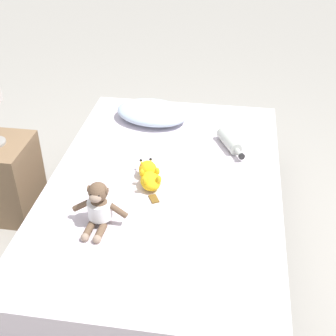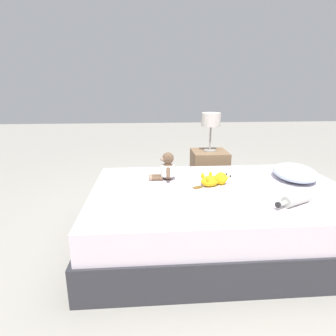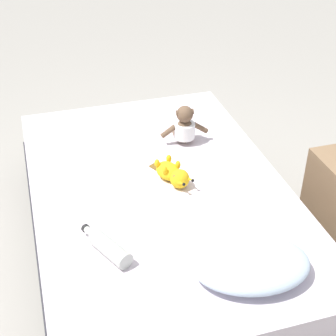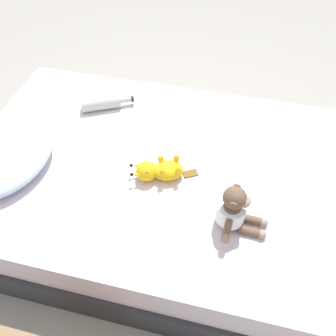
% 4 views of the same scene
% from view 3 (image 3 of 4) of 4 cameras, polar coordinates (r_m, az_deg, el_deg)
% --- Properties ---
extents(ground_plane, '(16.00, 16.00, 0.00)m').
position_cam_3_polar(ground_plane, '(2.93, -0.85, -9.43)').
color(ground_plane, '#9E998E').
extents(bed, '(1.33, 2.03, 0.46)m').
position_cam_3_polar(bed, '(2.78, -0.89, -6.03)').
color(bed, '#2D2D33').
rests_on(bed, ground_plane).
extents(pillow, '(0.55, 0.44, 0.11)m').
position_cam_3_polar(pillow, '(2.16, 9.16, -10.45)').
color(pillow, silver).
rests_on(pillow, bed).
extents(plush_monkey, '(0.29, 0.23, 0.24)m').
position_cam_3_polar(plush_monkey, '(2.97, 1.80, 4.59)').
color(plush_monkey, brown).
rests_on(plush_monkey, bed).
extents(plush_yellow_creature, '(0.18, 0.32, 0.10)m').
position_cam_3_polar(plush_yellow_creature, '(2.65, 0.55, -0.65)').
color(plush_yellow_creature, yellow).
rests_on(plush_yellow_creature, bed).
extents(glass_bottle, '(0.19, 0.30, 0.08)m').
position_cam_3_polar(glass_bottle, '(2.24, -6.60, -8.81)').
color(glass_bottle, '#B7BCB2').
rests_on(glass_bottle, bed).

